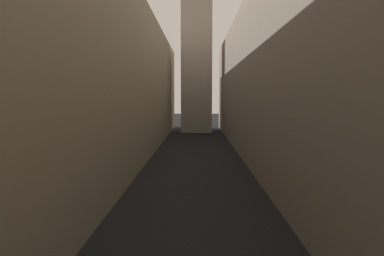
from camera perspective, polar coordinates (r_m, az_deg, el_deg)
name	(u,v)px	position (r m, az deg, el deg)	size (l,w,h in m)	color
ground_plane	(195,171)	(37.58, 0.52, -6.61)	(264.00, 264.00, 0.00)	black
building_block_left	(81,81)	(40.70, -16.49, 6.94)	(12.68, 108.00, 18.20)	gray
building_block_right	(298,78)	(40.25, 15.84, 7.32)	(10.05, 108.00, 18.67)	gray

